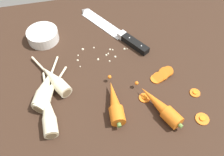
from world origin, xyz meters
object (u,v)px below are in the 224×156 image
at_px(parsnip_mid_right, 55,80).
at_px(prep_bowl, 43,35).
at_px(carrot_slice_stray_near, 195,93).
at_px(parsnip_front, 48,94).
at_px(whole_carrot_second, 161,107).
at_px(carrot_slice_stack, 162,75).
at_px(chefs_knife, 111,28).
at_px(parsnip_mid_left, 45,88).
at_px(parsnip_back, 48,112).
at_px(whole_carrot, 115,103).
at_px(carrot_slice_stray_mid, 202,119).
at_px(carrot_slice_stray_far, 145,98).

relative_size(parsnip_mid_right, prep_bowl, 1.72).
bearing_deg(prep_bowl, carrot_slice_stray_near, -38.01).
relative_size(parsnip_front, prep_bowl, 1.45).
height_order(whole_carrot_second, parsnip_front, whole_carrot_second).
relative_size(carrot_slice_stack, prep_bowl, 0.72).
relative_size(chefs_knife, carrot_slice_stack, 3.96).
bearing_deg(carrot_slice_stack, carrot_slice_stray_near, -47.25).
distance_m(whole_carrot_second, parsnip_mid_left, 0.35).
height_order(parsnip_back, prep_bowl, same).
height_order(whole_carrot, carrot_slice_stray_mid, whole_carrot).
xyz_separation_m(parsnip_mid_right, carrot_slice_stray_near, (0.41, -0.13, -0.02)).
height_order(parsnip_mid_right, parsnip_back, same).
xyz_separation_m(whole_carrot_second, carrot_slice_stray_far, (-0.03, 0.05, -0.02)).
bearing_deg(parsnip_front, whole_carrot, -22.40).
height_order(parsnip_front, carrot_slice_stray_mid, parsnip_front).
distance_m(whole_carrot_second, carrot_slice_stray_near, 0.13).
bearing_deg(prep_bowl, parsnip_back, -90.63).
bearing_deg(parsnip_front, parsnip_mid_left, 108.36).
bearing_deg(whole_carrot, carrot_slice_stray_far, 6.13).
bearing_deg(whole_carrot_second, parsnip_back, 170.18).
bearing_deg(prep_bowl, carrot_slice_stack, -35.64).
relative_size(carrot_slice_stray_mid, carrot_slice_stray_far, 1.16).
distance_m(parsnip_back, prep_bowl, 0.32).
relative_size(whole_carrot, parsnip_front, 1.12).
height_order(carrot_slice_stack, carrot_slice_stray_far, carrot_slice_stack).
xyz_separation_m(carrot_slice_stray_near, prep_bowl, (-0.44, 0.34, 0.02)).
bearing_deg(carrot_slice_stray_near, carrot_slice_stray_far, 173.72).
distance_m(parsnip_mid_left, parsnip_back, 0.09).
bearing_deg(parsnip_back, prep_bowl, 89.37).
relative_size(chefs_knife, parsnip_mid_right, 1.66).
bearing_deg(carrot_slice_stray_near, chefs_knife, 118.94).
bearing_deg(carrot_slice_stray_far, prep_bowl, 130.88).
distance_m(parsnip_back, carrot_slice_stray_near, 0.44).
bearing_deg(whole_carrot_second, carrot_slice_stray_mid, -26.64).
distance_m(chefs_knife, parsnip_back, 0.41).
bearing_deg(whole_carrot, whole_carrot_second, -17.96).
distance_m(whole_carrot, carrot_slice_stray_far, 0.10).
relative_size(chefs_knife, carrot_slice_stray_mid, 7.92).
distance_m(parsnip_mid_right, prep_bowl, 0.21).
xyz_separation_m(carrot_slice_stack, prep_bowl, (-0.36, 0.26, 0.01)).
relative_size(chefs_knife, carrot_slice_stray_far, 9.17).
height_order(parsnip_mid_right, carrot_slice_stray_far, parsnip_mid_right).
bearing_deg(parsnip_back, carrot_slice_stray_far, -0.72).
bearing_deg(parsnip_mid_right, prep_bowl, 96.37).
relative_size(parsnip_mid_right, parsnip_back, 0.83).
distance_m(carrot_slice_stray_near, carrot_slice_stray_far, 0.16).
relative_size(carrot_slice_stray_near, prep_bowl, 0.29).
height_order(chefs_knife, parsnip_mid_left, parsnip_mid_left).
relative_size(whole_carrot_second, carrot_slice_stray_near, 5.59).
relative_size(parsnip_front, carrot_slice_stray_mid, 4.04).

